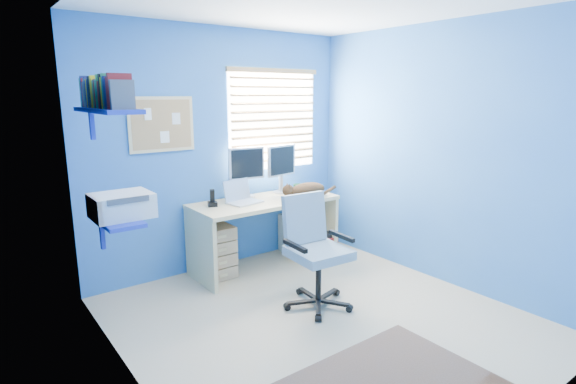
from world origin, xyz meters
TOP-DOWN VIEW (x-y plane):
  - floor at (0.00, 0.00)m, footprint 3.00×3.20m
  - wall_back at (0.00, 1.60)m, footprint 3.00×0.01m
  - wall_front at (0.00, -1.60)m, footprint 3.00×0.01m
  - wall_left at (-1.50, 0.00)m, footprint 0.01×3.20m
  - wall_right at (1.50, 0.00)m, footprint 0.01×3.20m
  - desk at (0.30, 1.26)m, footprint 1.56×0.65m
  - laptop at (0.05, 1.26)m, footprint 0.37×0.31m
  - monitor_left at (0.21, 1.49)m, footprint 0.41×0.18m
  - monitor_right at (0.64, 1.43)m, footprint 0.41×0.18m
  - phone at (-0.26, 1.35)m, footprint 0.12×0.14m
  - mug at (0.79, 1.31)m, footprint 0.10×0.09m
  - cd_spindle at (0.92, 1.38)m, footprint 0.13×0.13m
  - cat at (0.75, 1.09)m, footprint 0.48×0.33m
  - tower_pc at (0.80, 1.36)m, footprint 0.21×0.45m
  - drawer_boxes at (-0.27, 1.30)m, footprint 0.35×0.28m
  - yellow_book at (0.66, 1.16)m, footprint 0.03×0.17m
  - backpack at (1.03, 1.07)m, footprint 0.27×0.20m
  - office_chair at (0.14, 0.24)m, footprint 0.61×0.61m
  - window_blinds at (0.65, 1.57)m, footprint 1.15×0.05m
  - corkboard at (-0.65, 1.58)m, footprint 0.64×0.02m
  - wall_shelves at (-1.35, 0.75)m, footprint 0.42×0.90m

SIDE VIEW (x-z plane):
  - floor at x=0.00m, z-range 0.00..0.00m
  - yellow_book at x=0.66m, z-range 0.00..0.24m
  - backpack at x=1.03m, z-range 0.00..0.31m
  - tower_pc at x=0.80m, z-range 0.00..0.45m
  - drawer_boxes at x=-0.27m, z-range 0.00..0.54m
  - office_chair at x=0.14m, z-range -0.12..0.85m
  - desk at x=0.30m, z-range 0.00..0.74m
  - cd_spindle at x=0.92m, z-range 0.74..0.81m
  - mug at x=0.79m, z-range 0.74..0.84m
  - cat at x=0.75m, z-range 0.74..0.90m
  - phone at x=-0.26m, z-range 0.74..0.91m
  - laptop at x=0.05m, z-range 0.74..0.96m
  - monitor_left at x=0.21m, z-range 0.74..1.28m
  - monitor_right at x=0.64m, z-range 0.74..1.28m
  - wall_back at x=0.00m, z-range 0.00..2.50m
  - wall_front at x=0.00m, z-range 0.00..2.50m
  - wall_left at x=-1.50m, z-range 0.00..2.50m
  - wall_right at x=1.50m, z-range 0.00..2.50m
  - wall_shelves at x=-1.35m, z-range 0.91..1.96m
  - corkboard at x=-0.65m, z-range 1.29..1.81m
  - window_blinds at x=0.65m, z-range 1.00..2.10m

